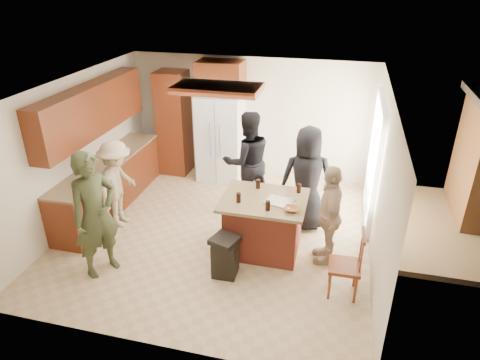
% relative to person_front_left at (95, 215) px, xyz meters
% --- Properties ---
extents(person_front_left, '(0.78, 0.85, 1.90)m').
position_rel_person_front_left_xyz_m(person_front_left, '(0.00, 0.00, 0.00)').
color(person_front_left, '#343B22').
rests_on(person_front_left, ground).
extents(person_behind_left, '(1.07, 0.94, 1.87)m').
position_rel_person_front_left_xyz_m(person_behind_left, '(1.64, 2.35, -0.02)').
color(person_behind_left, black).
rests_on(person_behind_left, ground).
extents(person_behind_right, '(0.98, 0.74, 1.81)m').
position_rel_person_front_left_xyz_m(person_behind_right, '(2.75, 1.94, -0.04)').
color(person_behind_right, black).
rests_on(person_behind_right, ground).
extents(person_side_right, '(0.59, 0.98, 1.58)m').
position_rel_person_front_left_xyz_m(person_side_right, '(3.18, 1.08, -0.16)').
color(person_side_right, tan).
rests_on(person_side_right, ground).
extents(person_counter, '(0.47, 1.01, 1.55)m').
position_rel_person_front_left_xyz_m(person_counter, '(-0.36, 1.24, -0.17)').
color(person_counter, tan).
rests_on(person_counter, ground).
extents(left_cabinetry, '(0.64, 3.00, 2.30)m').
position_rel_person_front_left_xyz_m(left_cabinetry, '(-0.89, 1.75, 0.01)').
color(left_cabinetry, maroon).
rests_on(left_cabinetry, ground).
extents(back_wall_units, '(1.80, 0.60, 2.45)m').
position_rel_person_front_left_xyz_m(back_wall_units, '(0.02, 3.55, 0.43)').
color(back_wall_units, maroon).
rests_on(back_wall_units, ground).
extents(refrigerator, '(0.90, 0.76, 1.80)m').
position_rel_person_front_left_xyz_m(refrigerator, '(0.81, 3.47, -0.05)').
color(refrigerator, white).
rests_on(refrigerator, ground).
extents(kitchen_island, '(1.28, 1.03, 0.93)m').
position_rel_person_front_left_xyz_m(kitchen_island, '(2.20, 1.07, -0.47)').
color(kitchen_island, '#9C3928').
rests_on(kitchen_island, ground).
extents(island_items, '(0.94, 0.72, 0.15)m').
position_rel_person_front_left_xyz_m(island_items, '(2.43, 0.98, 0.02)').
color(island_items, silver).
rests_on(island_items, kitchen_island).
extents(trash_bin, '(0.45, 0.45, 0.63)m').
position_rel_person_front_left_xyz_m(trash_bin, '(1.78, 0.34, -0.63)').
color(trash_bin, black).
rests_on(trash_bin, ground).
extents(spindle_chair, '(0.43, 0.43, 0.99)m').
position_rel_person_front_left_xyz_m(spindle_chair, '(3.48, 0.34, -0.49)').
color(spindle_chair, maroon).
rests_on(spindle_chair, ground).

